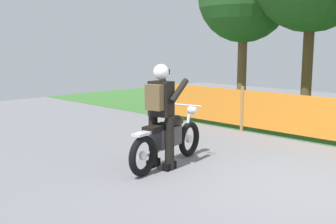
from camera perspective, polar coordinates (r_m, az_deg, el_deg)
The scene contains 3 objects.
ground at distance 6.27m, azimuth 17.29°, elevation -9.52°, with size 24.00×24.00×0.02m, color slate.
motorcycle_lead at distance 6.71m, azimuth 0.05°, elevation -3.66°, with size 0.67×2.00×0.96m.
rider_lead at distance 6.44m, azimuth -1.01°, elevation 0.21°, with size 0.63×0.74×1.69m.
Camera 1 is at (2.71, -5.30, 1.95)m, focal length 43.19 mm.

